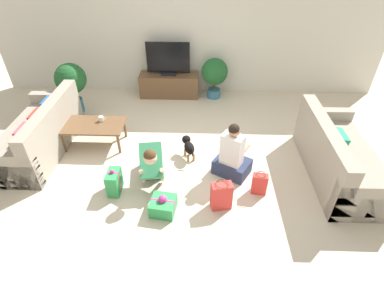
% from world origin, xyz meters
% --- Properties ---
extents(ground_plane, '(16.00, 16.00, 0.00)m').
position_xyz_m(ground_plane, '(0.00, 0.00, 0.00)').
color(ground_plane, beige).
extents(wall_back, '(8.40, 0.06, 2.60)m').
position_xyz_m(wall_back, '(0.00, 2.63, 1.30)').
color(wall_back, beige).
rests_on(wall_back, ground_plane).
extents(sofa_left, '(0.88, 1.97, 0.87)m').
position_xyz_m(sofa_left, '(-2.41, 0.22, 0.31)').
color(sofa_left, gray).
rests_on(sofa_left, ground_plane).
extents(sofa_right, '(0.88, 1.97, 0.87)m').
position_xyz_m(sofa_right, '(2.41, -0.23, 0.31)').
color(sofa_right, gray).
rests_on(sofa_right, ground_plane).
extents(coffee_table, '(1.07, 0.61, 0.41)m').
position_xyz_m(coffee_table, '(-1.54, 0.42, 0.37)').
color(coffee_table, brown).
rests_on(coffee_table, ground_plane).
extents(tv_console, '(1.30, 0.44, 0.51)m').
position_xyz_m(tv_console, '(-0.41, 2.34, 0.25)').
color(tv_console, brown).
rests_on(tv_console, ground_plane).
extents(tv, '(0.92, 0.20, 0.71)m').
position_xyz_m(tv, '(-0.41, 2.34, 0.83)').
color(tv, black).
rests_on(tv, tv_console).
extents(potted_plant_corner_left, '(0.60, 0.60, 1.03)m').
position_xyz_m(potted_plant_corner_left, '(-2.26, 1.56, 0.68)').
color(potted_plant_corner_left, '#336B84').
rests_on(potted_plant_corner_left, ground_plane).
extents(potted_plant_back_right, '(0.57, 0.57, 0.89)m').
position_xyz_m(potted_plant_back_right, '(0.59, 2.29, 0.56)').
color(potted_plant_back_right, '#336B84').
rests_on(potted_plant_back_right, ground_plane).
extents(person_kneeling, '(0.43, 0.82, 0.78)m').
position_xyz_m(person_kneeling, '(-0.40, -0.47, 0.34)').
color(person_kneeling, '#23232D').
rests_on(person_kneeling, ground_plane).
extents(person_sitting, '(0.65, 0.62, 0.93)m').
position_xyz_m(person_sitting, '(0.80, -0.28, 0.32)').
color(person_sitting, '#283351').
rests_on(person_sitting, ground_plane).
extents(dog, '(0.25, 0.47, 0.33)m').
position_xyz_m(dog, '(0.11, 0.12, 0.22)').
color(dog, black).
rests_on(dog, ground_plane).
extents(gift_box_a, '(0.17, 0.31, 0.41)m').
position_xyz_m(gift_box_a, '(-0.92, -0.73, 0.18)').
color(gift_box_a, '#2D934C').
rests_on(gift_box_a, ground_plane).
extents(gift_box_b, '(0.37, 0.37, 0.28)m').
position_xyz_m(gift_box_b, '(-0.18, -1.09, 0.11)').
color(gift_box_b, '#2D934C').
rests_on(gift_box_b, ground_plane).
extents(gift_bag_a, '(0.30, 0.21, 0.44)m').
position_xyz_m(gift_bag_a, '(0.61, -0.98, 0.21)').
color(gift_bag_a, red).
rests_on(gift_bag_a, ground_plane).
extents(gift_bag_b, '(0.23, 0.15, 0.36)m').
position_xyz_m(gift_bag_b, '(1.17, -0.69, 0.17)').
color(gift_bag_b, red).
rests_on(gift_bag_b, ground_plane).
extents(mug, '(0.12, 0.08, 0.09)m').
position_xyz_m(mug, '(-1.41, 0.54, 0.46)').
color(mug, silver).
rests_on(mug, coffee_table).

